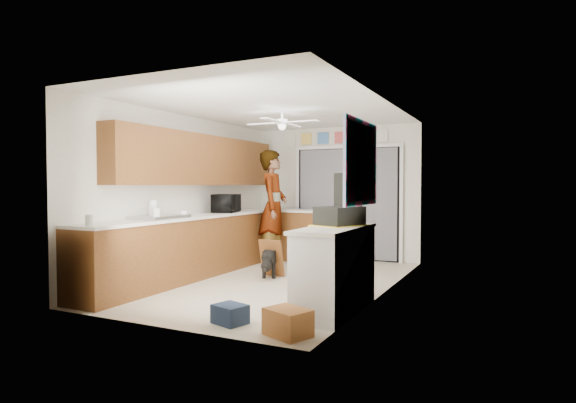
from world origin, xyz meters
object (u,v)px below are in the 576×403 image
(cup, at_px, (184,214))
(man, at_px, (273,207))
(paper_towel_roll, at_px, (153,209))
(navy_crate, at_px, (230,314))
(dog, at_px, (271,261))
(microwave, at_px, (226,203))
(cardboard_box, at_px, (288,322))
(suitcase, at_px, (340,216))

(cup, distance_m, man, 1.97)
(man, bearing_deg, paper_towel_roll, 149.53)
(navy_crate, relative_size, dog, 0.53)
(paper_towel_roll, distance_m, navy_crate, 2.44)
(microwave, height_order, cardboard_box, microwave)
(paper_towel_roll, bearing_deg, suitcase, 0.56)
(suitcase, relative_size, cardboard_box, 1.24)
(paper_towel_roll, relative_size, navy_crate, 0.81)
(cardboard_box, bearing_deg, paper_towel_roll, 155.76)
(cup, xyz_separation_m, paper_towel_roll, (-0.20, -0.42, 0.08))
(paper_towel_roll, relative_size, man, 0.13)
(cardboard_box, relative_size, man, 0.20)
(paper_towel_roll, bearing_deg, navy_crate, -29.19)
(man, bearing_deg, dog, -168.97)
(microwave, distance_m, cup, 1.24)
(cup, relative_size, cardboard_box, 0.27)
(paper_towel_roll, bearing_deg, dog, 47.97)
(navy_crate, distance_m, man, 3.77)
(navy_crate, relative_size, man, 0.16)
(navy_crate, bearing_deg, cardboard_box, -8.38)
(cardboard_box, distance_m, dog, 2.90)
(microwave, distance_m, suitcase, 3.06)
(suitcase, distance_m, navy_crate, 1.66)
(suitcase, height_order, dog, suitcase)
(navy_crate, bearing_deg, suitcase, 55.48)
(cup, bearing_deg, navy_crate, -40.79)
(cup, bearing_deg, microwave, 93.20)
(cardboard_box, xyz_separation_m, navy_crate, (-0.70, 0.10, -0.03))
(microwave, xyz_separation_m, suitcase, (2.59, -1.63, -0.05))
(cardboard_box, bearing_deg, cup, 146.61)
(cup, height_order, paper_towel_roll, paper_towel_roll)
(microwave, height_order, navy_crate, microwave)
(navy_crate, bearing_deg, paper_towel_roll, 150.81)
(man, bearing_deg, navy_crate, -173.99)
(man, height_order, dog, man)
(paper_towel_roll, distance_m, dog, 1.93)
(cup, xyz_separation_m, cardboard_box, (2.45, -1.62, -0.86))
(navy_crate, xyz_separation_m, man, (-1.29, 3.43, 0.91))
(paper_towel_roll, distance_m, suitcase, 2.72)
(dog, bearing_deg, microwave, 144.53)
(suitcase, relative_size, dog, 0.84)
(microwave, relative_size, navy_crate, 1.75)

